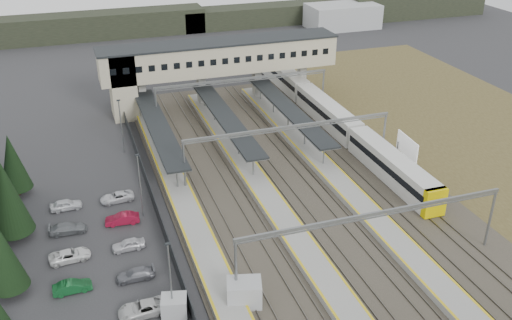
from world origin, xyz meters
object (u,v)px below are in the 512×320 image
object	(u,v)px
relay_cabin_far	(174,307)
footbridge	(204,62)
train	(328,114)
relay_cabin_near	(244,293)
billboard	(407,148)

from	to	relation	value
relay_cabin_far	footbridge	world-z (taller)	footbridge
relay_cabin_far	train	xyz separation A→B (m)	(31.86, 35.39, 0.96)
footbridge	train	bearing A→B (deg)	-41.81
relay_cabin_near	footbridge	world-z (taller)	footbridge
relay_cabin_far	train	distance (m)	47.63
train	billboard	size ratio (longest dim) A/B	10.73
footbridge	relay_cabin_near	bearing A→B (deg)	-100.21
footbridge	train	world-z (taller)	footbridge
relay_cabin_near	relay_cabin_far	size ratio (longest dim) A/B	1.37
train	billboard	world-z (taller)	billboard
relay_cabin_near	relay_cabin_far	xyz separation A→B (m)	(-6.46, 0.58, -0.27)
footbridge	billboard	bearing A→B (deg)	-57.08
relay_cabin_near	relay_cabin_far	world-z (taller)	relay_cabin_near
billboard	footbridge	bearing A→B (deg)	122.92
train	billboard	bearing A→B (deg)	-76.93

